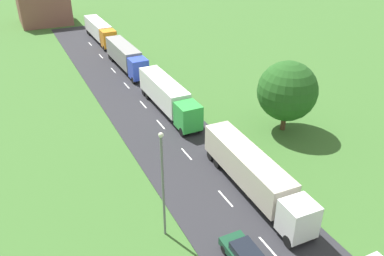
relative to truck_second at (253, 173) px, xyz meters
The scene contains 9 objects.
road 6.49m from the truck_second, 115.04° to the right, with size 10.00×140.00×0.06m, color #2B2B30.
truck_second is the anchor object (origin of this frame).
truck_third 18.05m from the truck_second, 91.30° to the left, with size 2.53×13.85×3.64m.
truck_fourth 34.73m from the truck_second, 90.75° to the left, with size 2.63×13.54×3.61m.
truck_fifth 51.67m from the truck_second, 90.26° to the left, with size 2.60×14.25×3.49m.
car_third 8.45m from the truck_second, 126.68° to the right, with size 1.92×4.36×1.48m.
lamppost_second 9.45m from the truck_second, behind, with size 0.36×0.36×8.97m.
tree_oak 12.83m from the truck_second, 40.38° to the left, with size 6.58×6.58×8.03m.
distant_building 71.55m from the truck_second, 96.14° to the left, with size 10.33×10.70×7.82m, color brown.
Camera 1 is at (-14.35, 7.31, 21.85)m, focal length 36.86 mm.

